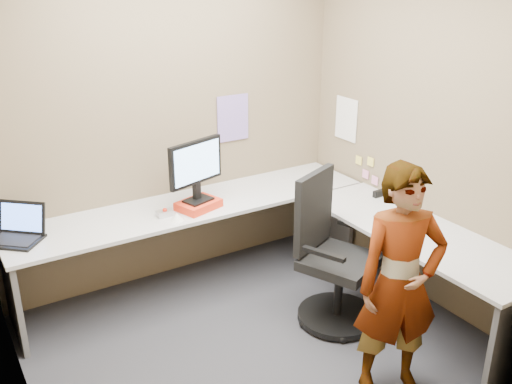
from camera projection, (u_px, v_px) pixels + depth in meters
ground at (257, 342)px, 4.10m from camera, size 3.00×3.00×0.00m
wall_back at (173, 121)px, 4.63m from camera, size 3.00×0.00×3.00m
wall_right at (425, 131)px, 4.33m from camera, size 0.00×2.70×2.70m
wall_left at (4, 216)px, 2.87m from camera, size 0.00×2.70×2.70m
desk at (279, 235)px, 4.40m from camera, size 2.98×2.58×0.73m
paper_ream at (198, 205)px, 4.51m from camera, size 0.38×0.32×0.06m
monitor at (196, 166)px, 4.40m from camera, size 0.50×0.22×0.49m
laptop at (18, 230)px, 3.99m from camera, size 0.46×0.45×0.25m
trackball_mouse at (165, 213)px, 4.37m from camera, size 0.12×0.08×0.07m
origami at (177, 217)px, 4.29m from camera, size 0.10×0.10×0.06m
stapler at (381, 193)px, 4.75m from camera, size 0.15×0.05×0.05m
flower at (402, 201)px, 4.29m from camera, size 0.07×0.07×0.22m
calendar_purple at (233, 118)px, 4.91m from camera, size 0.30×0.01×0.40m
calendar_white at (346, 119)px, 5.07m from camera, size 0.01×0.28×0.38m
sticky_note_a at (371, 162)px, 4.91m from camera, size 0.01×0.07×0.07m
sticky_note_b at (366, 174)px, 4.99m from camera, size 0.01×0.07×0.07m
sticky_note_c at (375, 180)px, 4.91m from camera, size 0.01×0.07×0.07m
sticky_note_d at (359, 160)px, 5.04m from camera, size 0.01×0.07×0.07m
office_chair at (332, 264)px, 4.22m from camera, size 0.66×0.66×1.13m
person at (400, 283)px, 3.41m from camera, size 0.64×0.53×1.51m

